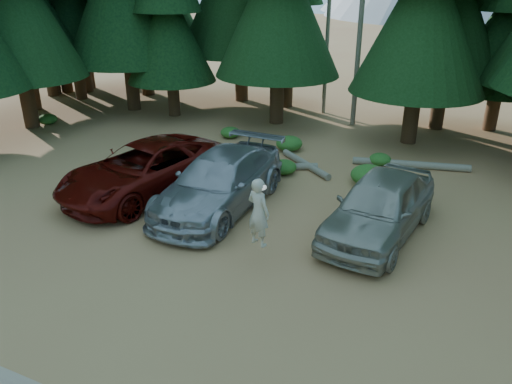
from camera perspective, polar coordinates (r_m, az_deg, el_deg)
ground at (r=13.44m, az=-8.41°, el=-7.80°), size 160.00×160.00×0.00m
forest_belt_north at (r=26.26m, az=9.53°, el=8.15°), size 36.00×7.00×22.00m
snag_back at (r=26.66m, az=8.30°, el=19.41°), size 0.20×0.20×10.00m
red_pickup at (r=17.31m, az=-12.48°, el=2.56°), size 4.27×6.74×1.73m
silver_minivan_center at (r=15.89m, az=-4.17°, el=1.15°), size 2.50×6.03×1.74m
silver_minivan_right at (r=14.59m, az=13.96°, el=-1.60°), size 2.80×5.50×1.79m
frisbee_player at (r=12.69m, az=0.29°, el=-2.30°), size 0.78×0.63×1.85m
log_left at (r=19.15m, az=1.62°, el=2.88°), size 3.38×1.88×0.26m
log_mid at (r=19.54m, az=5.68°, el=3.21°), size 2.62×2.13×0.26m
log_right at (r=20.27m, az=17.25°, el=3.03°), size 4.38×1.25×0.28m
shrub_far_left at (r=20.91m, az=-11.03°, el=4.79°), size 1.09×1.09×0.60m
shrub_left at (r=23.00m, az=-2.96°, el=6.82°), size 0.89×0.89×0.49m
shrub_center_left at (r=18.80m, az=3.21°, el=2.87°), size 0.95×0.95×0.52m
shrub_center_right at (r=21.31m, az=3.82°, el=5.57°), size 1.12×1.12×0.62m
shrub_right at (r=20.23m, az=14.00°, el=3.65°), size 0.85×0.85×0.47m
shrub_far_right at (r=18.19m, az=12.80°, el=1.88°), size 1.30×1.30×0.71m
shrub_edge_west at (r=27.14m, az=-22.70°, el=7.69°), size 0.91×0.91×0.50m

